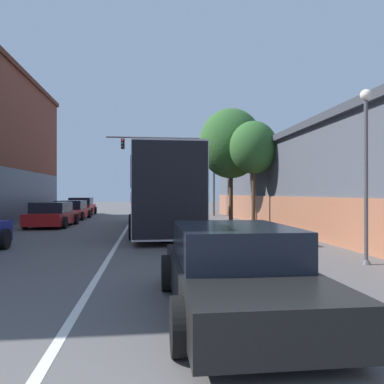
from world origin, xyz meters
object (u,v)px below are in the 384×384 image
object	(u,v)px
traffic_signal_gantry	(178,155)
bus	(163,189)
street_tree_far	(231,144)
hatchback_foreground	(236,270)
parked_car_left_distant	(72,210)
street_tree_near	(253,148)
parked_car_left_near	(52,215)
street_lamp	(366,169)
parked_car_left_far	(81,207)

from	to	relation	value
traffic_signal_gantry	bus	bearing A→B (deg)	-98.59
street_tree_far	bus	bearing A→B (deg)	-144.00
hatchback_foreground	parked_car_left_distant	size ratio (longest dim) A/B	1.10
parked_car_left_distant	hatchback_foreground	bearing A→B (deg)	-160.46
street_tree_near	parked_car_left_near	bearing A→B (deg)	170.25
street_lamp	parked_car_left_far	bearing A→B (deg)	115.34
parked_car_left_distant	street_tree_far	world-z (taller)	street_tree_far
parked_car_left_near	parked_car_left_far	distance (m)	11.17
hatchback_foreground	parked_car_left_far	xyz separation A→B (m)	(-6.83, 26.43, 0.06)
parked_car_left_near	street_tree_near	distance (m)	11.34
traffic_signal_gantry	street_tree_far	world-z (taller)	street_tree_far
street_lamp	street_tree_far	world-z (taller)	street_tree_far
parked_car_left_far	street_lamp	distance (m)	25.70
bus	traffic_signal_gantry	distance (m)	11.68
parked_car_left_near	traffic_signal_gantry	xyz separation A→B (m)	(7.54, 8.86, 4.23)
bus	street_lamp	size ratio (longest dim) A/B	2.87
hatchback_foreground	street_lamp	world-z (taller)	street_lamp
parked_car_left_near	street_tree_far	bearing A→B (deg)	-84.65
parked_car_left_distant	traffic_signal_gantry	distance (m)	9.30
parked_car_left_far	street_tree_near	bearing A→B (deg)	-140.36
bus	parked_car_left_far	world-z (taller)	bus
hatchback_foreground	parked_car_left_distant	distance (m)	22.02
bus	traffic_signal_gantry	size ratio (longest dim) A/B	1.48
bus	street_tree_far	xyz separation A→B (m)	(4.12, 2.99, 2.70)
traffic_signal_gantry	street_tree_far	size ratio (longest dim) A/B	1.27
street_lamp	hatchback_foreground	bearing A→B (deg)	-141.84
parked_car_left_near	street_tree_near	xyz separation A→B (m)	(10.61, -1.82, 3.55)
parked_car_left_far	street_tree_near	xyz separation A→B (m)	(10.99, -12.98, 3.50)
parked_car_left_near	parked_car_left_distant	distance (m)	5.75
street_tree_near	street_tree_far	size ratio (longest dim) A/B	0.82
bus	street_tree_near	size ratio (longest dim) A/B	2.28
street_tree_near	parked_car_left_distant	bearing A→B (deg)	144.81
hatchback_foreground	traffic_signal_gantry	distance (m)	24.53
parked_car_left_far	street_tree_near	world-z (taller)	street_tree_near
parked_car_left_near	street_lamp	bearing A→B (deg)	-136.99
traffic_signal_gantry	street_lamp	xyz separation A→B (m)	(3.06, -20.88, -2.45)
parked_car_left_far	street_tree_far	bearing A→B (deg)	-136.07
hatchback_foreground	street_tree_near	size ratio (longest dim) A/B	0.81
bus	street_tree_near	bearing A→B (deg)	-83.82
parked_car_left_near	street_tree_far	distance (m)	10.79
parked_car_left_distant	traffic_signal_gantry	bearing A→B (deg)	-65.71
parked_car_left_far	street_tree_far	size ratio (longest dim) A/B	0.60
parked_car_left_far	traffic_signal_gantry	xyz separation A→B (m)	(7.92, -2.30, 4.18)
street_lamp	street_tree_near	distance (m)	10.34
hatchback_foreground	parked_car_left_far	size ratio (longest dim) A/B	1.11
traffic_signal_gantry	street_lamp	world-z (taller)	traffic_signal_gantry
street_lamp	traffic_signal_gantry	bearing A→B (deg)	98.33
street_lamp	street_tree_near	bearing A→B (deg)	89.89
hatchback_foreground	parked_car_left_far	distance (m)	27.30
parked_car_left_distant	traffic_signal_gantry	xyz separation A→B (m)	(7.66, 3.11, 4.25)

